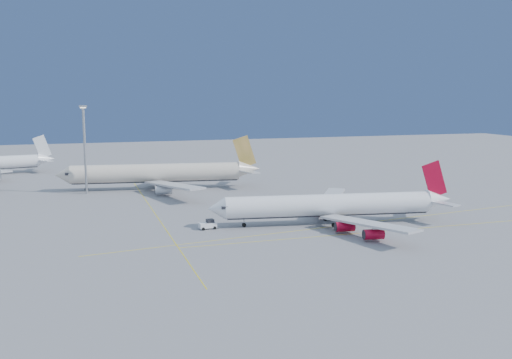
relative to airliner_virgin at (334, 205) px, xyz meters
name	(u,v)px	position (x,y,z in m)	size (l,w,h in m)	color
ground	(329,220)	(0.54, 3.55, -4.49)	(500.00, 500.00, 0.00)	slate
taxiway_lines	(265,219)	(-14.17, 9.89, -4.48)	(118.86, 140.00, 0.02)	yellow
airliner_virgin	(334,205)	(0.00, 0.00, 0.00)	(60.24, 53.64, 14.88)	white
airliner_etihad	(161,173)	(-32.20, 63.21, 0.78)	(66.31, 60.79, 17.31)	beige
pushback_tug	(208,224)	(-30.00, 3.87, -3.45)	(4.14, 2.75, 2.23)	white
light_mast	(85,142)	(-55.71, 61.29, 11.71)	(2.37, 2.37, 27.44)	gray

